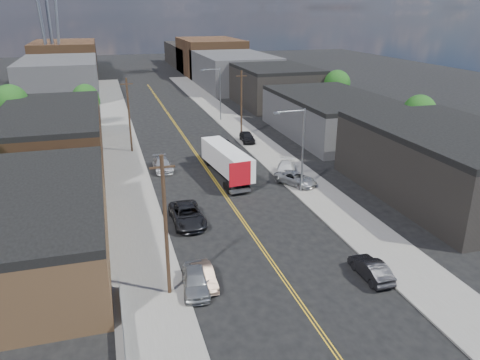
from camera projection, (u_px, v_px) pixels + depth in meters
ground at (175, 124)px, 79.24m from camera, size 260.00×260.00×0.00m
centerline at (192, 147)px, 65.74m from camera, size 0.32×120.00×0.01m
sidewalk_left at (122, 152)px, 63.20m from camera, size 5.00×140.00×0.15m
sidewalk_right at (256, 142)px, 68.23m from camera, size 5.00×140.00×0.15m
warehouse_tan at (25, 226)px, 35.71m from camera, size 12.00×22.00×5.60m
warehouse_brown at (51, 136)px, 58.94m from camera, size 12.00×26.00×6.60m
industrial_right_a at (448, 163)px, 47.83m from camera, size 14.00×22.00×7.10m
industrial_right_b at (332, 115)px, 71.40m from camera, size 14.00×24.00×6.10m
industrial_right_c at (273, 85)px, 94.54m from camera, size 14.00×22.00×7.60m
skyline_left_a at (60, 77)px, 104.07m from camera, size 16.00×30.00×8.00m
skyline_right_a at (233, 70)px, 114.65m from camera, size 16.00×30.00×8.00m
skyline_left_b at (66, 61)px, 126.22m from camera, size 16.00×26.00×10.00m
skyline_right_b at (210, 57)px, 136.80m from camera, size 16.00×26.00×10.00m
skyline_left_c at (70, 59)px, 144.74m from camera, size 16.00×40.00×7.00m
skyline_right_c at (197, 56)px, 155.32m from camera, size 16.00×40.00×7.00m
streetlight_near at (300, 144)px, 47.90m from camera, size 3.39×0.25×9.00m
streetlight_far at (218, 90)px, 79.41m from camera, size 3.39×0.25×9.00m
utility_pole_left_near at (166, 226)px, 30.29m from camera, size 1.60×0.26×10.00m
utility_pole_left_far at (129, 115)px, 61.79m from camera, size 1.60×0.26×10.00m
utility_pole_right at (241, 104)px, 68.83m from camera, size 1.60×0.26×10.00m
chainlink_fence at (126, 360)px, 25.12m from camera, size 0.05×16.00×1.22m
tree_left_mid at (11, 105)px, 66.51m from camera, size 5.10×5.04×8.37m
tree_left_far at (86, 99)px, 75.77m from camera, size 4.35×4.20×6.97m
tree_right_near at (419, 113)px, 63.90m from camera, size 4.60×4.48×7.44m
tree_right_far at (337, 85)px, 85.40m from camera, size 4.85×4.76×7.91m
semi_truck at (223, 158)px, 54.38m from camera, size 3.57×14.15×3.64m
car_left_a at (195, 280)px, 32.28m from camera, size 2.34×4.67×1.53m
car_left_b at (204, 276)px, 33.01m from camera, size 1.39×3.91×1.28m
car_left_c at (187, 215)px, 42.32m from camera, size 2.79×5.96×1.65m
car_left_d at (162, 165)px, 56.26m from camera, size 2.08×4.93×1.42m
car_right_oncoming at (371, 269)px, 33.82m from camera, size 1.51×4.29×1.41m
car_right_lot_a at (296, 178)px, 51.36m from camera, size 4.38×5.45×1.38m
car_right_lot_b at (286, 169)px, 54.04m from camera, size 4.02×5.46×1.47m
car_right_lot_c at (247, 137)px, 67.67m from camera, size 2.13×4.49×1.48m
car_ahead_truck at (226, 146)px, 63.91m from camera, size 2.65×5.13×1.38m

